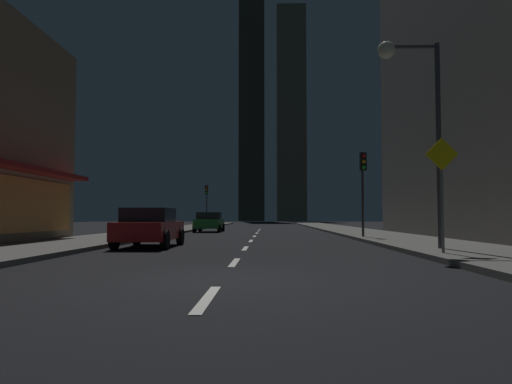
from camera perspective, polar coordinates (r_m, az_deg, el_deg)
ground_plane at (r=40.62m, az=0.39°, el=-4.63°), size 78.00×136.00×0.10m
sidewalk_right at (r=41.07m, az=10.23°, el=-4.39°), size 4.00×76.00×0.15m
sidewalk_left at (r=41.36m, az=-9.38°, el=-4.38°), size 4.00×76.00×0.15m
lane_marking_center at (r=24.84m, az=-0.38°, el=-5.56°), size 0.16×38.60×0.01m
skyscraper_distant_tall at (r=129.29m, az=-0.49°, el=12.63°), size 6.54×7.40×71.76m
skyscraper_distant_mid at (r=124.96m, az=4.20°, el=9.17°), size 7.35×8.87×54.72m
car_parked_near at (r=18.25m, az=-12.57°, el=-4.12°), size 1.98×4.24×1.45m
car_parked_far at (r=35.64m, az=-5.60°, el=-3.57°), size 1.98×4.24×1.45m
fire_hydrant_far_left at (r=28.88m, az=-11.96°, el=-4.24°), size 0.42×0.30×0.65m
traffic_light_near_right at (r=24.26m, az=12.64°, el=1.98°), size 0.32×0.48×4.20m
traffic_light_far_left at (r=48.60m, az=-5.92°, el=-0.51°), size 0.32×0.48×4.20m
street_lamp_right at (r=16.24m, az=18.07°, el=11.20°), size 1.96×0.56×6.58m
pedestrian_crossing_sign at (r=14.07m, az=21.31°, el=0.85°), size 0.91×0.08×3.15m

